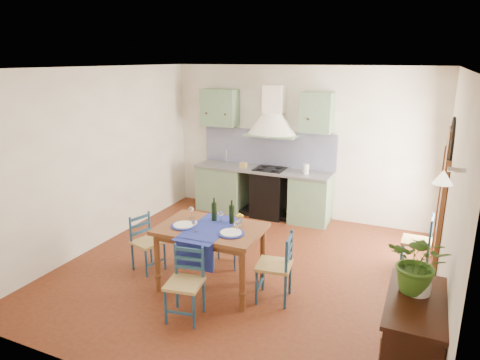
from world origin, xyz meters
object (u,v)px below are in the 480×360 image
object	(u,v)px
dining_table	(211,234)
potted_plant	(419,263)
chair_near	(185,283)
sideboard	(411,342)

from	to	relation	value
dining_table	potted_plant	world-z (taller)	potted_plant
chair_near	sideboard	bearing A→B (deg)	-4.32
chair_near	potted_plant	world-z (taller)	potted_plant
dining_table	potted_plant	xyz separation A→B (m)	(2.46, -0.78, 0.47)
dining_table	chair_near	distance (m)	0.79
dining_table	chair_near	xyz separation A→B (m)	(0.05, -0.73, -0.31)
dining_table	potted_plant	size ratio (longest dim) A/B	2.41
potted_plant	dining_table	bearing A→B (deg)	162.48
dining_table	chair_near	world-z (taller)	dining_table
potted_plant	chair_near	bearing A→B (deg)	178.84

